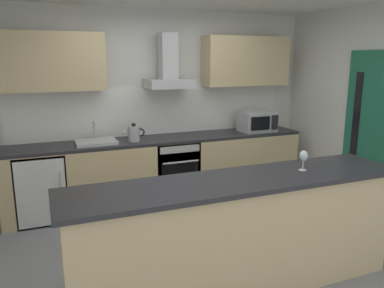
% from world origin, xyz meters
% --- Properties ---
extents(ground, '(5.59, 4.58, 0.02)m').
position_xyz_m(ground, '(0.00, 0.00, -0.01)').
color(ground, gray).
extents(wall_back, '(5.59, 0.12, 2.60)m').
position_xyz_m(wall_back, '(0.00, 1.85, 1.30)').
color(wall_back, silver).
rests_on(wall_back, ground).
extents(backsplash_tile, '(3.90, 0.02, 0.66)m').
position_xyz_m(backsplash_tile, '(0.00, 1.78, 1.23)').
color(backsplash_tile, white).
extents(counter_back, '(4.04, 0.60, 0.90)m').
position_xyz_m(counter_back, '(0.00, 1.47, 0.45)').
color(counter_back, '#D1B784').
rests_on(counter_back, ground).
extents(counter_island, '(2.92, 0.64, 1.00)m').
position_xyz_m(counter_island, '(-0.03, -0.75, 0.50)').
color(counter_island, '#D1B784').
rests_on(counter_island, ground).
extents(upper_cabinets, '(3.98, 0.32, 0.70)m').
position_xyz_m(upper_cabinets, '(0.00, 1.62, 1.91)').
color(upper_cabinets, '#D1B784').
extents(side_door, '(0.08, 0.85, 2.05)m').
position_xyz_m(side_door, '(2.28, 0.11, 1.03)').
color(side_door, '#1E664C').
rests_on(side_door, ground).
extents(oven, '(0.60, 0.62, 0.80)m').
position_xyz_m(oven, '(0.14, 1.44, 0.46)').
color(oven, slate).
rests_on(oven, ground).
extents(refrigerator, '(0.58, 0.60, 0.85)m').
position_xyz_m(refrigerator, '(-1.56, 1.44, 0.43)').
color(refrigerator, white).
rests_on(refrigerator, ground).
extents(microwave, '(0.50, 0.38, 0.30)m').
position_xyz_m(microwave, '(1.45, 1.41, 1.05)').
color(microwave, '#B7BABC').
rests_on(microwave, counter_back).
extents(sink, '(0.50, 0.40, 0.26)m').
position_xyz_m(sink, '(-0.88, 1.45, 0.93)').
color(sink, silver).
rests_on(sink, counter_back).
extents(kettle, '(0.29, 0.15, 0.24)m').
position_xyz_m(kettle, '(-0.40, 1.41, 1.01)').
color(kettle, '#B7BABC').
rests_on(kettle, counter_back).
extents(range_hood, '(0.62, 0.45, 0.72)m').
position_xyz_m(range_hood, '(0.14, 1.57, 1.79)').
color(range_hood, '#B7BABC').
extents(wine_glass, '(0.08, 0.08, 0.18)m').
position_xyz_m(wine_glass, '(0.59, -0.75, 1.12)').
color(wine_glass, silver).
rests_on(wine_glass, counter_island).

